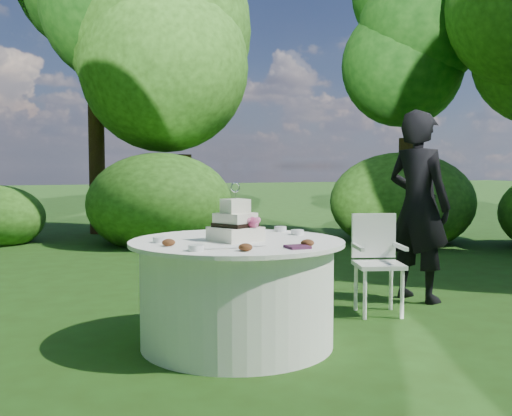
# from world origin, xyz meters

# --- Properties ---
(ground) EXTENTS (80.00, 80.00, 0.00)m
(ground) POSITION_xyz_m (0.00, 0.00, 0.00)
(ground) COLOR #1E3A0F
(ground) RESTS_ON ground
(napkins) EXTENTS (0.14, 0.14, 0.02)m
(napkins) POSITION_xyz_m (0.22, -0.55, 0.78)
(napkins) COLOR #4A1F3E
(napkins) RESTS_ON table
(feather_plume) EXTENTS (0.48, 0.07, 0.01)m
(feather_plume) POSITION_xyz_m (-0.17, -0.38, 0.78)
(feather_plume) COLOR white
(feather_plume) RESTS_ON table
(guest) EXTENTS (0.62, 0.77, 1.84)m
(guest) POSITION_xyz_m (2.13, 0.72, 0.92)
(guest) COLOR black
(guest) RESTS_ON ground
(table) EXTENTS (1.56, 1.56, 0.77)m
(table) POSITION_xyz_m (0.00, 0.00, 0.39)
(table) COLOR white
(table) RESTS_ON ground
(cake) EXTENTS (0.39, 0.39, 0.42)m
(cake) POSITION_xyz_m (-0.02, -0.03, 0.88)
(cake) COLOR white
(cake) RESTS_ON table
(chair) EXTENTS (0.51, 0.50, 0.88)m
(chair) POSITION_xyz_m (1.48, 0.44, 0.52)
(chair) COLOR white
(chair) RESTS_ON ground
(votives) EXTENTS (1.20, 0.95, 0.04)m
(votives) POSITION_xyz_m (0.03, 0.05, 0.79)
(votives) COLOR white
(votives) RESTS_ON table
(petal_cups) EXTENTS (0.97, 1.10, 0.05)m
(petal_cups) POSITION_xyz_m (-0.00, -0.19, 0.79)
(petal_cups) COLOR #562D16
(petal_cups) RESTS_ON table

